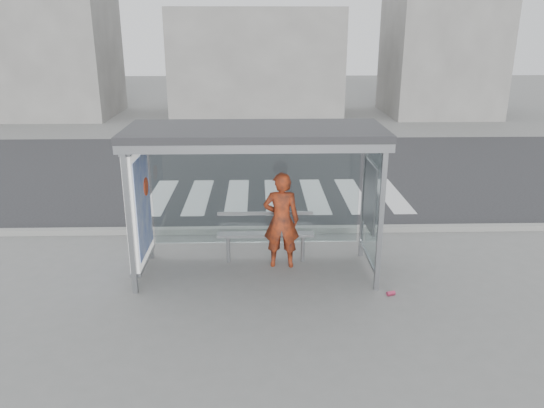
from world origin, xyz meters
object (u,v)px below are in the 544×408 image
Objects in this scene: bus_shelter at (233,164)px; bench at (265,234)px; soda_can at (391,293)px; person at (281,220)px.

bench is at bearing 38.99° from bus_shelter.
soda_can is (2.03, -1.41, -0.51)m from bench.
person reaches higher than soda_can.
soda_can is at bearing -20.65° from bus_shelter.
bench is at bearing 145.32° from soda_can.
bench reaches higher than soda_can.
person is 2.28m from soda_can.
bus_shelter is at bearing -141.01° from bench.
person is at bearing -36.22° from bench.
person is 0.49m from bench.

